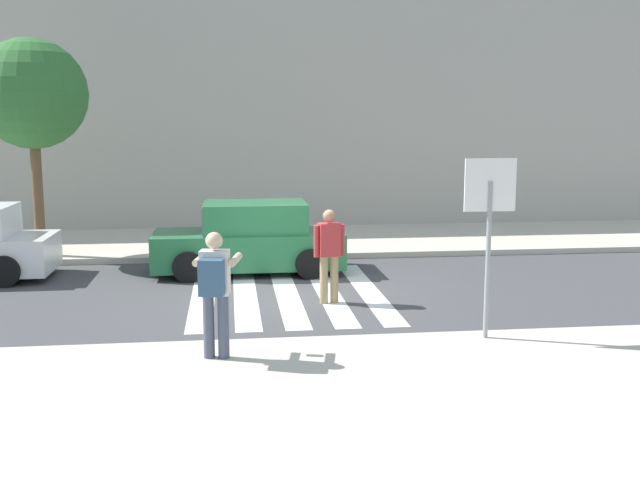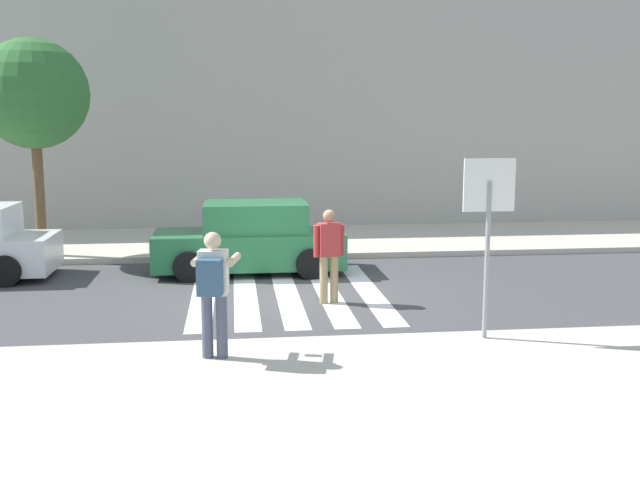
% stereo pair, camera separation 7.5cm
% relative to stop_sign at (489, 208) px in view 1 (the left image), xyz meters
% --- Properties ---
extents(ground_plane, '(120.00, 120.00, 0.00)m').
position_rel_stop_sign_xyz_m(ground_plane, '(-2.65, 3.55, -2.07)').
color(ground_plane, '#424244').
extents(sidewalk_near, '(60.00, 6.00, 0.14)m').
position_rel_stop_sign_xyz_m(sidewalk_near, '(-2.65, -2.65, -2.00)').
color(sidewalk_near, beige).
rests_on(sidewalk_near, ground).
extents(sidewalk_far, '(60.00, 4.80, 0.14)m').
position_rel_stop_sign_xyz_m(sidewalk_far, '(-2.65, 9.55, -2.00)').
color(sidewalk_far, beige).
rests_on(sidewalk_far, ground).
extents(building_facade_far, '(56.00, 4.00, 7.79)m').
position_rel_stop_sign_xyz_m(building_facade_far, '(-2.65, 13.95, 1.83)').
color(building_facade_far, '#ADA89E').
rests_on(building_facade_far, ground).
extents(crosswalk_stripe_0, '(0.44, 5.20, 0.01)m').
position_rel_stop_sign_xyz_m(crosswalk_stripe_0, '(-4.25, 3.75, -2.06)').
color(crosswalk_stripe_0, silver).
rests_on(crosswalk_stripe_0, ground).
extents(crosswalk_stripe_1, '(0.44, 5.20, 0.01)m').
position_rel_stop_sign_xyz_m(crosswalk_stripe_1, '(-3.45, 3.75, -2.06)').
color(crosswalk_stripe_1, silver).
rests_on(crosswalk_stripe_1, ground).
extents(crosswalk_stripe_2, '(0.44, 5.20, 0.01)m').
position_rel_stop_sign_xyz_m(crosswalk_stripe_2, '(-2.65, 3.75, -2.06)').
color(crosswalk_stripe_2, silver).
rests_on(crosswalk_stripe_2, ground).
extents(crosswalk_stripe_3, '(0.44, 5.20, 0.01)m').
position_rel_stop_sign_xyz_m(crosswalk_stripe_3, '(-1.85, 3.75, -2.06)').
color(crosswalk_stripe_3, silver).
rests_on(crosswalk_stripe_3, ground).
extents(crosswalk_stripe_4, '(0.44, 5.20, 0.01)m').
position_rel_stop_sign_xyz_m(crosswalk_stripe_4, '(-1.05, 3.75, -2.06)').
color(crosswalk_stripe_4, silver).
rests_on(crosswalk_stripe_4, ground).
extents(stop_sign, '(0.76, 0.08, 2.64)m').
position_rel_stop_sign_xyz_m(stop_sign, '(0.00, 0.00, 0.00)').
color(stop_sign, gray).
rests_on(stop_sign, sidewalk_near).
extents(photographer_with_backpack, '(0.68, 0.91, 1.72)m').
position_rel_stop_sign_xyz_m(photographer_with_backpack, '(-3.94, -0.51, -0.90)').
color(photographer_with_backpack, '#474C60').
rests_on(photographer_with_backpack, sidewalk_near).
extents(pedestrian_crossing, '(0.57, 0.30, 1.72)m').
position_rel_stop_sign_xyz_m(pedestrian_crossing, '(-1.94, 2.90, -1.09)').
color(pedestrian_crossing, tan).
rests_on(pedestrian_crossing, ground).
extents(parked_car_green, '(4.10, 1.92, 1.55)m').
position_rel_stop_sign_xyz_m(parked_car_green, '(-3.28, 5.85, -1.34)').
color(parked_car_green, '#236B3D').
rests_on(parked_car_green, ground).
extents(street_tree_west, '(2.53, 2.53, 5.03)m').
position_rel_stop_sign_xyz_m(street_tree_west, '(-8.17, 7.80, 1.82)').
color(street_tree_west, brown).
rests_on(street_tree_west, sidewalk_far).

